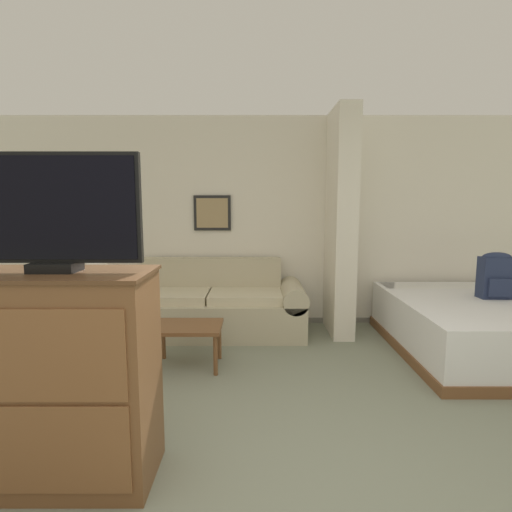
{
  "coord_description": "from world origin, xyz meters",
  "views": [
    {
      "loc": [
        -0.2,
        -1.61,
        1.54
      ],
      "look_at": [
        -0.22,
        2.05,
        1.05
      ],
      "focal_mm": 28.0,
      "sensor_mm": 36.0,
      "label": 1
    }
  ],
  "objects_px": {
    "tv_dresser": "(64,378)",
    "backpack": "(498,275)",
    "table_lamp": "(98,263)",
    "bed": "(477,326)",
    "tv": "(54,212)",
    "couch": "(212,307)",
    "coffee_table": "(189,330)"
  },
  "relations": [
    {
      "from": "coffee_table",
      "to": "table_lamp",
      "type": "bearing_deg",
      "value": 142.53
    },
    {
      "from": "table_lamp",
      "to": "tv_dresser",
      "type": "bearing_deg",
      "value": -72.42
    },
    {
      "from": "tv_dresser",
      "to": "backpack",
      "type": "height_order",
      "value": "tv_dresser"
    },
    {
      "from": "tv_dresser",
      "to": "tv",
      "type": "height_order",
      "value": "tv"
    },
    {
      "from": "backpack",
      "to": "coffee_table",
      "type": "bearing_deg",
      "value": -171.5
    },
    {
      "from": "couch",
      "to": "table_lamp",
      "type": "height_order",
      "value": "table_lamp"
    },
    {
      "from": "table_lamp",
      "to": "bed",
      "type": "xyz_separation_m",
      "value": [
        4.11,
        -0.54,
        -0.58
      ]
    },
    {
      "from": "bed",
      "to": "backpack",
      "type": "bearing_deg",
      "value": 22.25
    },
    {
      "from": "table_lamp",
      "to": "backpack",
      "type": "distance_m",
      "value": 4.36
    },
    {
      "from": "table_lamp",
      "to": "tv",
      "type": "relative_size",
      "value": 0.46
    },
    {
      "from": "tv_dresser",
      "to": "backpack",
      "type": "distance_m",
      "value": 4.09
    },
    {
      "from": "couch",
      "to": "bed",
      "type": "bearing_deg",
      "value": -12.37
    },
    {
      "from": "tv",
      "to": "bed",
      "type": "relative_size",
      "value": 0.46
    },
    {
      "from": "tv",
      "to": "tv_dresser",
      "type": "bearing_deg",
      "value": -90.0
    },
    {
      "from": "coffee_table",
      "to": "table_lamp",
      "type": "relative_size",
      "value": 1.49
    },
    {
      "from": "couch",
      "to": "coffee_table",
      "type": "xyz_separation_m",
      "value": [
        -0.09,
        -0.99,
        0.03
      ]
    },
    {
      "from": "tv",
      "to": "bed",
      "type": "xyz_separation_m",
      "value": [
        3.33,
        1.92,
        -1.21
      ]
    },
    {
      "from": "bed",
      "to": "backpack",
      "type": "relative_size",
      "value": 4.14
    },
    {
      "from": "table_lamp",
      "to": "bed",
      "type": "distance_m",
      "value": 4.18
    },
    {
      "from": "tv_dresser",
      "to": "bed",
      "type": "distance_m",
      "value": 3.86
    },
    {
      "from": "table_lamp",
      "to": "backpack",
      "type": "height_order",
      "value": "backpack"
    },
    {
      "from": "table_lamp",
      "to": "backpack",
      "type": "relative_size",
      "value": 0.88
    },
    {
      "from": "coffee_table",
      "to": "table_lamp",
      "type": "xyz_separation_m",
      "value": [
        -1.2,
        0.92,
        0.51
      ]
    },
    {
      "from": "backpack",
      "to": "tv_dresser",
      "type": "bearing_deg",
      "value": -150.42
    },
    {
      "from": "couch",
      "to": "coffee_table",
      "type": "height_order",
      "value": "couch"
    },
    {
      "from": "couch",
      "to": "backpack",
      "type": "bearing_deg",
      "value": -9.8
    },
    {
      "from": "couch",
      "to": "tv_dresser",
      "type": "relative_size",
      "value": 1.91
    },
    {
      "from": "couch",
      "to": "backpack",
      "type": "distance_m",
      "value": 3.13
    },
    {
      "from": "coffee_table",
      "to": "bed",
      "type": "distance_m",
      "value": 2.94
    },
    {
      "from": "couch",
      "to": "tv_dresser",
      "type": "height_order",
      "value": "tv_dresser"
    },
    {
      "from": "tv",
      "to": "backpack",
      "type": "bearing_deg",
      "value": 29.57
    },
    {
      "from": "table_lamp",
      "to": "tv_dresser",
      "type": "height_order",
      "value": "tv_dresser"
    }
  ]
}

